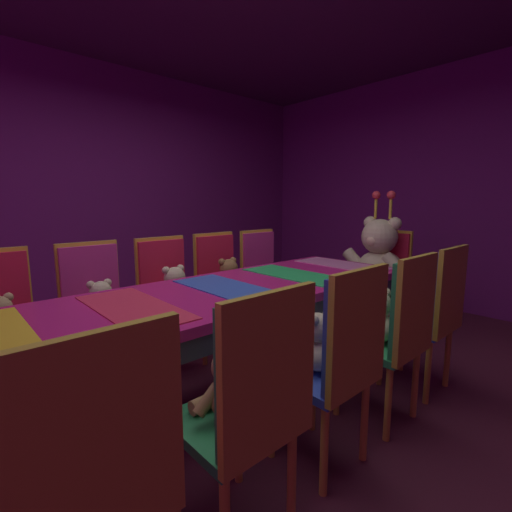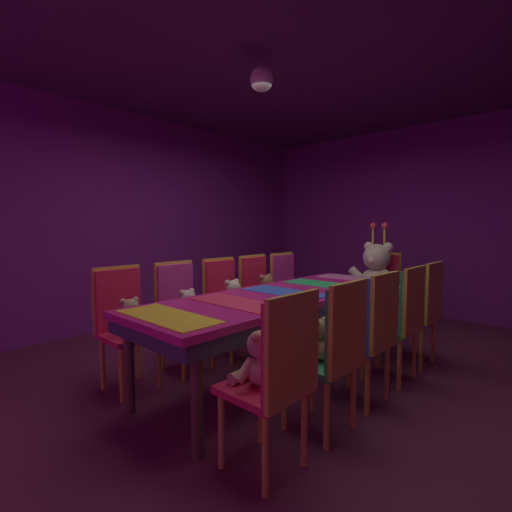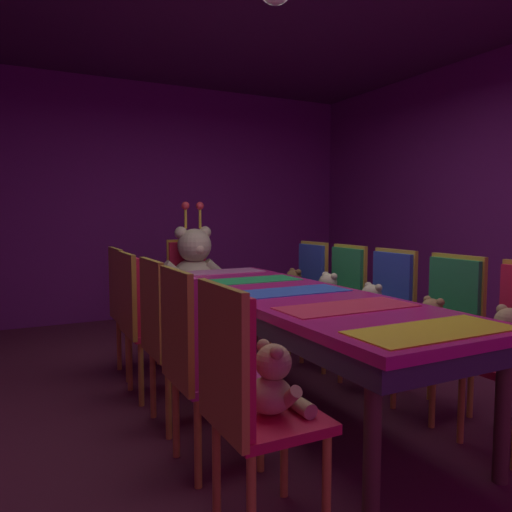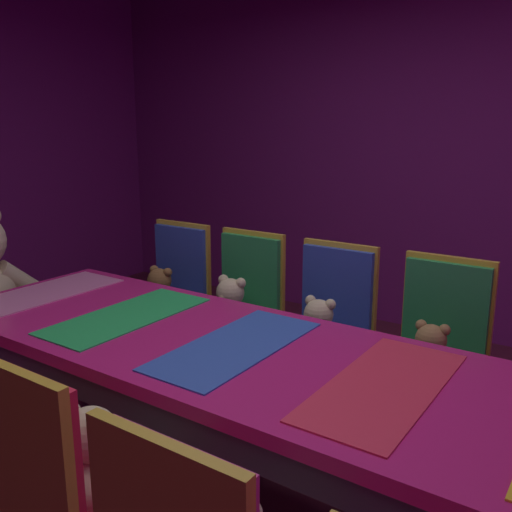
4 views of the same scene
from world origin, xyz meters
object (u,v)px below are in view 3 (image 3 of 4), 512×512
(teddy_right_0, at_px, (508,340))
(teddy_left_1, at_px, (220,348))
(teddy_right_2, at_px, (371,307))
(chair_left_2, at_px, (165,326))
(chair_right_1, at_px, (448,317))
(teddy_left_0, at_px, (274,383))
(teddy_right_4, at_px, (293,287))
(teddy_right_3, at_px, (327,294))
(teddy_right_1, at_px, (431,322))
(chair_left_3, at_px, (139,310))
(chair_left_1, at_px, (193,349))
(chair_right_4, at_px, (307,284))
(teddy_left_3, at_px, (161,308))
(chair_left_4, at_px, (127,299))
(banquet_table, at_px, (290,305))
(throne_chair, at_px, (189,278))
(chair_right_2, at_px, (386,303))
(king_teddy_bear, at_px, (195,265))
(teddy_left_2, at_px, (190,323))
(chair_right_3, at_px, (342,292))

(teddy_right_0, bearing_deg, teddy_left_1, -21.76)
(teddy_right_2, bearing_deg, teddy_left_1, 20.73)
(chair_left_2, distance_m, chair_right_1, 1.75)
(teddy_left_0, distance_m, teddy_right_4, 2.54)
(teddy_right_2, height_order, teddy_right_3, teddy_right_3)
(teddy_right_1, distance_m, teddy_right_3, 1.08)
(teddy_left_0, bearing_deg, chair_right_1, 19.10)
(chair_left_3, bearing_deg, teddy_right_3, -0.19)
(teddy_left_1, bearing_deg, chair_left_1, 180.00)
(teddy_right_3, bearing_deg, teddy_right_2, 89.44)
(teddy_left_1, bearing_deg, chair_right_4, 46.05)
(chair_left_2, height_order, chair_right_1, same)
(teddy_left_3, distance_m, teddy_right_4, 1.46)
(teddy_right_3, xyz_separation_m, chair_right_4, (0.14, 0.52, 0.01))
(chair_left_3, xyz_separation_m, teddy_right_1, (1.53, -1.09, -0.02))
(teddy_left_0, height_order, teddy_right_4, same)
(chair_left_1, xyz_separation_m, chair_left_4, (0.03, 1.57, 0.00))
(teddy_left_3, relative_size, teddy_right_4, 1.12)
(banquet_table, xyz_separation_m, teddy_right_4, (0.68, 1.06, -0.07))
(chair_left_3, distance_m, teddy_right_3, 1.52)
(banquet_table, relative_size, chair_left_2, 2.86)
(teddy_right_2, relative_size, teddy_right_4, 1.00)
(banquet_table, height_order, throne_chair, throne_chair)
(teddy_right_1, xyz_separation_m, chair_right_2, (0.13, 0.54, 0.02))
(king_teddy_bear, bearing_deg, teddy_left_2, -20.96)
(teddy_left_1, xyz_separation_m, teddy_right_3, (1.39, 1.06, 0.01))
(teddy_right_1, bearing_deg, teddy_right_2, -88.40)
(throne_chair, bearing_deg, chair_right_3, 30.57)
(teddy_left_0, height_order, chair_right_2, chair_right_2)
(chair_left_2, distance_m, teddy_left_3, 0.55)
(teddy_left_1, xyz_separation_m, chair_right_3, (1.53, 1.06, 0.01))
(teddy_left_0, relative_size, teddy_right_2, 0.99)
(teddy_left_1, xyz_separation_m, chair_left_3, (-0.14, 1.07, 0.01))
(chair_left_2, relative_size, teddy_right_2, 3.20)
(teddy_right_0, distance_m, king_teddy_bear, 2.93)
(teddy_right_2, relative_size, chair_right_4, 0.31)
(chair_left_1, bearing_deg, chair_left_4, 88.84)
(teddy_right_1, distance_m, throne_chair, 2.58)
(teddy_right_1, relative_size, chair_right_4, 0.29)
(teddy_right_3, distance_m, throne_chair, 1.56)
(chair_left_3, xyz_separation_m, teddy_right_0, (1.52, -1.62, -0.01))
(teddy_right_2, bearing_deg, teddy_right_4, -89.88)
(chair_right_1, xyz_separation_m, teddy_right_4, (-0.16, 1.60, -0.01))
(teddy_left_1, relative_size, teddy_right_0, 0.95)
(chair_left_4, height_order, chair_right_1, same)
(chair_left_1, distance_m, chair_right_1, 1.68)
(teddy_left_2, distance_m, teddy_right_3, 1.46)
(teddy_left_0, xyz_separation_m, chair_right_3, (1.54, 1.62, 0.01))
(chair_left_1, relative_size, teddy_left_3, 2.88)
(teddy_right_4, bearing_deg, chair_left_1, 46.05)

